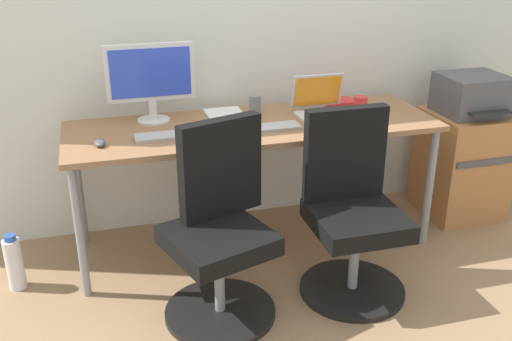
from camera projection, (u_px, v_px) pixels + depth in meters
The scene contains 18 objects.
ground_plane at pixel (254, 241), 3.52m from camera, with size 5.28×5.28×0.00m, color #9E7A56.
back_wall at pixel (234, 10), 3.38m from camera, with size 4.40×0.04×2.60m, color silver.
desk at pixel (254, 134), 3.26m from camera, with size 2.04×0.67×0.75m.
office_chair_left at pixel (220, 232), 2.76m from camera, with size 0.56×0.56×0.94m.
office_chair_right at pixel (352, 213), 2.94m from camera, with size 0.54×0.54×0.94m.
side_cabinet at pixel (461, 164), 3.77m from camera, with size 0.46×0.48×0.68m.
printer at pixel (472, 94), 3.59m from camera, with size 0.38×0.40×0.24m.
water_bottle_on_floor at pixel (14, 263), 3.03m from camera, with size 0.09×0.09×0.31m.
desktop_monitor at pixel (151, 77), 3.18m from camera, with size 0.48×0.18×0.43m.
open_laptop at pixel (322, 106), 3.36m from camera, with size 0.31×0.27×0.22m.
keyboard_by_monitor at pixel (168, 136), 3.02m from camera, with size 0.34×0.12×0.02m, color #B7B7B7.
keyboard_by_laptop at pixel (269, 128), 3.14m from camera, with size 0.34×0.12×0.02m, color #B7B7B7.
mouse_by_monitor at pixel (385, 106), 3.49m from camera, with size 0.06×0.10×0.03m, color #515156.
mouse_by_laptop at pixel (100, 143), 2.91m from camera, with size 0.06×0.10×0.03m, color #515156.
coffee_mug at pixel (360, 104), 3.42m from camera, with size 0.08×0.08×0.09m, color red.
pen_cup at pixel (255, 104), 3.39m from camera, with size 0.07×0.07×0.10m, color slate.
notebook at pixel (337, 102), 3.57m from camera, with size 0.21×0.15×0.03m, color red.
paper_pile at pixel (226, 116), 3.35m from camera, with size 0.21×0.30×0.01m, color white.
Camera 1 is at (-0.83, -2.96, 1.77)m, focal length 41.16 mm.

